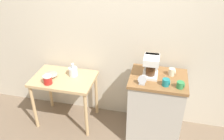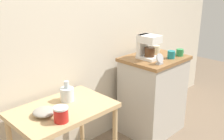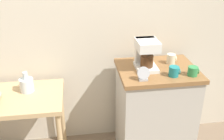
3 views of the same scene
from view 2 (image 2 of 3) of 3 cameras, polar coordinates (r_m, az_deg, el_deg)
back_wall at (r=2.80m, az=-3.41°, el=11.77°), size 4.40×0.10×2.80m
wooden_table at (r=2.31m, az=-10.35°, el=-10.24°), size 0.83×0.56×0.74m
kitchen_counter at (r=3.17m, az=8.70°, el=-5.23°), size 0.69×0.56×0.92m
bowl_stoneware at (r=2.16m, az=-14.25°, el=-8.65°), size 0.18×0.18×0.06m
glass_carafe_vase at (r=2.35m, az=-9.59°, el=-5.04°), size 0.12×0.12×0.18m
canister_enamel at (r=2.04m, az=-10.85°, el=-9.28°), size 0.11×0.11×0.12m
coffee_maker at (r=2.91m, az=7.60°, el=5.15°), size 0.18×0.22×0.26m
mug_tall_green at (r=3.11m, az=14.32°, el=3.66°), size 0.09×0.08×0.08m
mug_small_cream at (r=3.17m, az=9.49°, el=4.38°), size 0.08×0.08×0.09m
mug_dark_teal at (r=2.99m, az=12.57°, el=3.23°), size 0.09×0.08×0.08m
table_clock at (r=2.75m, az=10.18°, el=2.24°), size 0.10×0.05×0.11m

